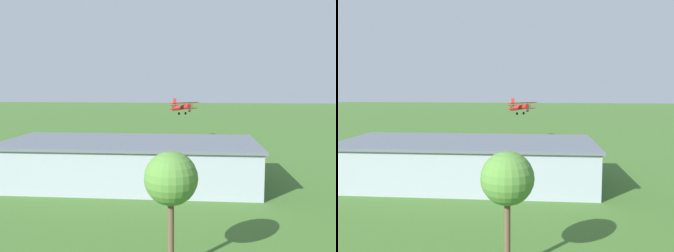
% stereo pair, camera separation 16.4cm
% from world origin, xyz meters
% --- Properties ---
extents(ground_plane, '(400.00, 400.00, 0.00)m').
position_xyz_m(ground_plane, '(0.00, 0.00, 0.00)').
color(ground_plane, '#3D6628').
extents(hangar, '(33.34, 15.18, 5.65)m').
position_xyz_m(hangar, '(-2.93, 38.53, 2.83)').
color(hangar, '#99A3AD').
rests_on(hangar, ground_plane).
extents(biplane, '(7.25, 7.25, 3.84)m').
position_xyz_m(biplane, '(-7.48, 0.73, 7.97)').
color(biplane, '#B21E1E').
extents(car_silver, '(2.33, 4.56, 1.72)m').
position_xyz_m(car_silver, '(14.86, 26.32, 0.88)').
color(car_silver, '#B7B7BC').
rests_on(car_silver, ground_plane).
extents(person_watching_takeoff, '(0.47, 0.47, 1.58)m').
position_xyz_m(person_watching_takeoff, '(-17.52, 27.03, 0.78)').
color(person_watching_takeoff, '#3F3F47').
rests_on(person_watching_takeoff, ground_plane).
extents(person_beside_truck, '(0.53, 0.53, 1.69)m').
position_xyz_m(person_beside_truck, '(-14.73, 24.05, 0.84)').
color(person_beside_truck, orange).
rests_on(person_beside_truck, ground_plane).
extents(tree_near_perimeter_road, '(3.67, 3.67, 8.41)m').
position_xyz_m(tree_near_perimeter_road, '(-10.50, 61.13, 6.50)').
color(tree_near_perimeter_road, brown).
rests_on(tree_near_perimeter_road, ground_plane).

